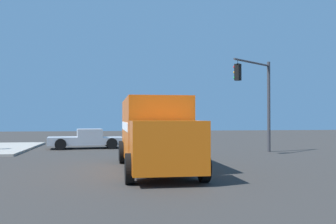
# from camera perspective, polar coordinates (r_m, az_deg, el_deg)

# --- Properties ---
(ground_plane) EXTENTS (100.00, 100.00, 0.00)m
(ground_plane) POSITION_cam_1_polar(r_m,az_deg,el_deg) (15.16, -0.78, -9.02)
(ground_plane) COLOR #33302D
(delivery_truck) EXTENTS (8.39, 2.78, 2.96)m
(delivery_truck) POSITION_cam_1_polar(r_m,az_deg,el_deg) (16.02, -2.08, -3.05)
(delivery_truck) COLOR orange
(delivery_truck) RESTS_ON ground
(traffic_light_primary) EXTENTS (2.53, 3.23, 5.74)m
(traffic_light_primary) POSITION_cam_1_polar(r_m,az_deg,el_deg) (23.98, 13.40, 2.99)
(traffic_light_primary) COLOR #38383D
(traffic_light_primary) RESTS_ON ground
(pickup_silver) EXTENTS (2.68, 5.38, 1.38)m
(pickup_silver) POSITION_cam_1_polar(r_m,az_deg,el_deg) (27.54, -12.09, -3.86)
(pickup_silver) COLOR #B7BABF
(pickup_silver) RESTS_ON ground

